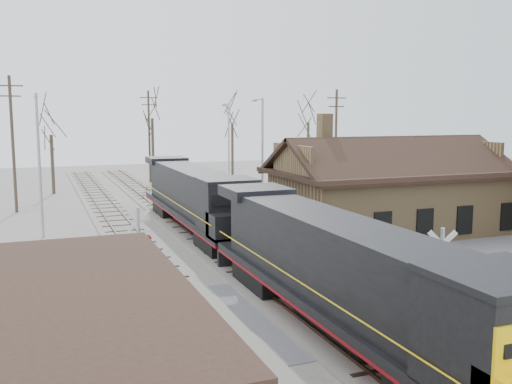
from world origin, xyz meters
The scene contains 19 objects.
ground centered at (0.00, 0.00, 0.00)m, with size 140.00×140.00×0.00m, color gray.
road centered at (0.00, 0.00, 0.01)m, with size 60.00×9.00×0.03m, color #5C5C61.
track_main centered at (0.00, 15.00, 0.07)m, with size 3.40×90.00×0.24m.
track_siding centered at (-4.50, 15.00, 0.07)m, with size 3.40×90.00×0.24m.
depot centered at (11.99, 12.00, 2.41)m, with size 15.20×9.31×7.90m.
locomotive_lead centered at (0.00, -3.66, 2.31)m, with size 2.96×19.82×4.40m.
locomotive_trailing centered at (0.00, 16.44, 2.31)m, with size 2.96×19.82×4.16m.
crossbuck_near centered at (3.17, -4.38, 1.89)m, with size 1.09×0.49×4.01m.
crossbuck_far centered at (-5.84, 4.26, 1.86)m, with size 1.08×0.46×3.94m.
streetlight_a centered at (-9.64, 18.39, 5.12)m, with size 0.25×2.04×9.16m.
streetlight_b centered at (6.21, 20.20, 5.07)m, with size 0.25×2.04×9.07m.
streetlight_c centered at (8.18, 34.23, 4.99)m, with size 0.25×2.04×8.90m.
utility_pole_a centered at (-11.49, 29.14, 5.66)m, with size 2.00×0.24×10.86m.
utility_pole_b centered at (2.40, 45.63, 5.47)m, with size 2.00×0.24×10.48m.
utility_pole_c centered at (16.84, 27.91, 5.30)m, with size 2.00×0.24×10.15m.
tree_b centered at (-8.36, 39.46, 6.78)m, with size 3.89×3.89×9.53m.
tree_c centered at (2.73, 45.32, 8.58)m, with size 4.91×4.91×12.04m.
tree_d centered at (11.82, 43.73, 7.84)m, with size 4.50×4.50×11.01m.
tree_e centered at (20.36, 40.94, 7.99)m, with size 4.58×4.58×11.22m.
Camera 1 is at (-9.75, -20.01, 7.91)m, focal length 40.00 mm.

